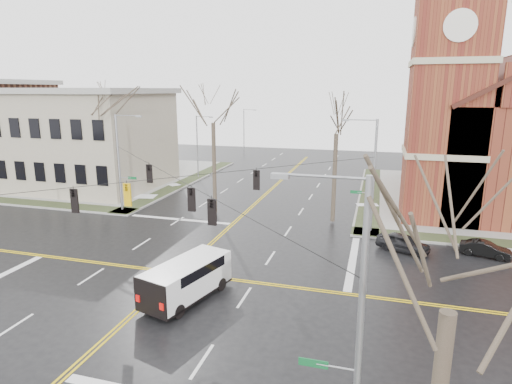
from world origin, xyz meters
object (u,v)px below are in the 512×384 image
(signal_pole_ne, at_px, (372,173))
(cargo_van, at_px, (189,276))
(streetlight_north_b, at_px, (245,130))
(signal_pole_nw, at_px, (120,160))
(parked_car_b, at_px, (485,249))
(parked_car_a, at_px, (403,243))
(signal_pole_se, at_px, (354,319))
(streetlight_north_a, at_px, (198,144))
(tree_ne, at_px, (337,128))
(tree_nw_near, at_px, (213,117))
(tree_nw_far, at_px, (112,111))
(tree_se, at_px, (451,293))

(signal_pole_ne, distance_m, cargo_van, 17.41)
(streetlight_north_b, bearing_deg, signal_pole_nw, -91.05)
(parked_car_b, bearing_deg, parked_car_a, 110.97)
(parked_car_b, bearing_deg, signal_pole_se, 173.81)
(signal_pole_ne, xyz_separation_m, streetlight_north_a, (-21.97, 16.50, -0.48))
(parked_car_a, bearing_deg, tree_ne, 69.50)
(signal_pole_nw, distance_m, parked_car_b, 31.09)
(signal_pole_se, relative_size, tree_nw_near, 0.72)
(cargo_van, height_order, parked_car_a, cargo_van)
(signal_pole_nw, relative_size, parked_car_b, 2.76)
(signal_pole_ne, height_order, tree_nw_near, tree_nw_near)
(cargo_van, bearing_deg, tree_nw_far, 148.63)
(parked_car_a, distance_m, tree_nw_near, 19.13)
(cargo_van, height_order, tree_ne, tree_ne)
(tree_ne, bearing_deg, signal_pole_nw, -174.74)
(parked_car_b, bearing_deg, signal_pole_nw, 99.88)
(signal_pole_nw, xyz_separation_m, tree_ne, (19.58, 1.80, 3.28))
(signal_pole_nw, bearing_deg, signal_pole_ne, 0.00)
(signal_pole_nw, bearing_deg, streetlight_north_a, 87.68)
(tree_nw_far, height_order, tree_se, tree_nw_far)
(parked_car_b, bearing_deg, streetlight_north_a, 72.46)
(streetlight_north_b, bearing_deg, parked_car_a, -58.57)
(cargo_van, height_order, tree_nw_near, tree_nw_near)
(signal_pole_ne, xyz_separation_m, cargo_van, (-9.26, -14.28, -3.69))
(signal_pole_se, relative_size, tree_se, 0.90)
(signal_pole_nw, relative_size, tree_se, 0.90)
(streetlight_north_b, distance_m, tree_se, 66.49)
(signal_pole_nw, xyz_separation_m, parked_car_a, (25.17, -3.59, -4.31))
(signal_pole_se, relative_size, tree_nw_far, 0.70)
(signal_pole_nw, distance_m, parked_car_a, 25.79)
(signal_pole_nw, bearing_deg, tree_se, -45.98)
(tree_se, bearing_deg, signal_pole_se, 128.62)
(signal_pole_se, height_order, streetlight_north_b, signal_pole_se)
(signal_pole_nw, height_order, tree_nw_near, tree_nw_near)
(tree_ne, bearing_deg, signal_pole_ne, -30.53)
(tree_nw_far, bearing_deg, signal_pole_se, -45.59)
(signal_pole_se, bearing_deg, tree_nw_near, 119.55)
(signal_pole_se, xyz_separation_m, parked_car_a, (2.53, 19.41, -4.31))
(streetlight_north_b, height_order, tree_nw_near, tree_nw_near)
(tree_nw_far, xyz_separation_m, tree_se, (26.47, -27.48, -2.09))
(signal_pole_nw, relative_size, cargo_van, 1.51)
(signal_pole_ne, xyz_separation_m, signal_pole_se, (0.00, -23.00, 0.00))
(streetlight_north_a, height_order, tree_ne, tree_ne)
(cargo_van, relative_size, tree_ne, 0.53)
(signal_pole_se, height_order, tree_nw_far, tree_nw_far)
(signal_pole_se, bearing_deg, parked_car_b, 68.17)
(parked_car_b, relative_size, tree_nw_near, 0.26)
(signal_pole_se, bearing_deg, parked_car_a, 82.58)
(streetlight_north_b, relative_size, parked_car_a, 2.14)
(streetlight_north_a, distance_m, tree_nw_near, 17.60)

